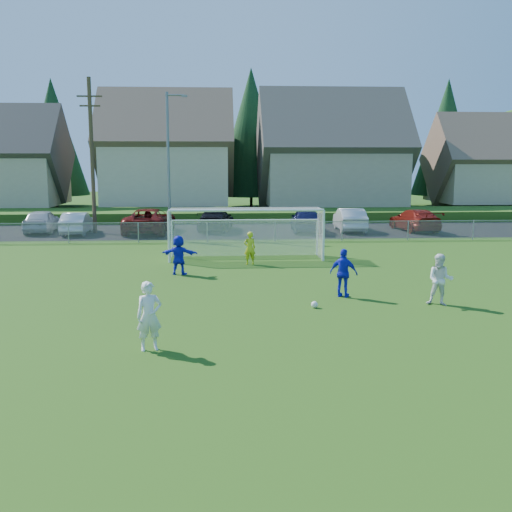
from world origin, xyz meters
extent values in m
plane|color=#193D0C|center=(0.00, 0.00, 0.00)|extent=(160.00, 160.00, 0.00)
plane|color=black|center=(0.00, 27.50, 0.01)|extent=(60.00, 60.00, 0.00)
cube|color=#1E420F|center=(0.00, 35.00, 0.40)|extent=(70.00, 6.00, 0.80)
sphere|color=white|center=(1.78, 5.91, 0.11)|extent=(0.22, 0.22, 0.22)
imported|color=white|center=(-3.09, 1.83, 0.89)|extent=(0.74, 0.59, 1.77)
imported|color=white|center=(5.98, 6.02, 0.86)|extent=(1.03, 0.93, 1.72)
imported|color=#151DCA|center=(3.05, 7.43, 0.86)|extent=(1.08, 0.86, 1.71)
imported|color=#151DCA|center=(-3.00, 12.01, 0.83)|extent=(1.61, 0.81, 1.66)
imported|color=#C8CD18|center=(0.10, 14.24, 0.76)|extent=(0.62, 0.48, 1.52)
imported|color=#ABAFB3|center=(-13.03, 27.39, 0.77)|extent=(2.09, 4.62, 1.54)
imported|color=silver|center=(-10.56, 26.46, 0.70)|extent=(1.71, 4.34, 1.41)
imported|color=#630F0B|center=(-5.86, 26.71, 0.81)|extent=(3.22, 6.08, 1.63)
imported|color=black|center=(-1.53, 27.78, 0.73)|extent=(2.68, 5.28, 1.47)
imported|color=#12163F|center=(4.51, 26.63, 0.80)|extent=(2.19, 4.79, 1.59)
imported|color=silver|center=(7.54, 26.92, 0.78)|extent=(1.87, 4.81, 1.56)
imported|color=maroon|center=(11.98, 26.78, 0.74)|extent=(2.56, 5.27, 1.48)
cylinder|color=white|center=(-3.65, 15.00, 1.22)|extent=(0.12, 0.12, 2.44)
cylinder|color=white|center=(3.65, 15.00, 1.22)|extent=(0.12, 0.12, 2.44)
cylinder|color=white|center=(0.00, 15.00, 2.44)|extent=(7.30, 0.12, 0.12)
cylinder|color=white|center=(-3.65, 16.80, 0.90)|extent=(0.08, 0.08, 1.80)
cylinder|color=white|center=(3.65, 16.80, 0.90)|extent=(0.08, 0.08, 1.80)
cylinder|color=white|center=(0.00, 16.80, 1.80)|extent=(7.30, 0.08, 0.08)
cube|color=silver|center=(0.00, 16.80, 0.90)|extent=(7.30, 0.02, 1.80)
cube|color=silver|center=(-3.65, 15.90, 1.22)|extent=(0.02, 1.80, 2.44)
cube|color=silver|center=(3.65, 15.90, 1.22)|extent=(0.02, 1.80, 2.44)
cube|color=silver|center=(0.00, 15.90, 2.44)|extent=(7.30, 1.80, 0.02)
cube|color=gray|center=(0.00, 22.00, 1.18)|extent=(52.00, 0.03, 0.03)
cube|color=gray|center=(0.00, 22.00, 0.60)|extent=(52.00, 0.02, 1.14)
cylinder|color=gray|center=(0.00, 22.00, 0.60)|extent=(0.06, 0.06, 1.20)
cylinder|color=slate|center=(-4.50, 26.00, 4.50)|extent=(0.18, 0.18, 9.00)
cylinder|color=slate|center=(-4.00, 26.00, 8.80)|extent=(1.20, 0.12, 0.12)
cube|color=slate|center=(-3.40, 26.00, 8.75)|extent=(0.36, 0.18, 0.12)
cylinder|color=#473321|center=(-9.50, 27.00, 5.00)|extent=(0.26, 0.26, 10.00)
cube|color=#473321|center=(-9.50, 27.00, 8.80)|extent=(1.60, 0.10, 0.10)
cube|color=#473321|center=(-9.50, 27.00, 8.20)|extent=(1.30, 0.10, 0.10)
cube|color=tan|center=(-20.00, 42.00, 3.05)|extent=(9.00, 8.00, 4.50)
pyramid|color=#423D38|center=(-20.00, 42.00, 9.71)|extent=(9.90, 8.80, 4.41)
cube|color=#C6B58E|center=(-6.00, 43.00, 3.55)|extent=(11.00, 9.00, 5.50)
pyramid|color=brown|center=(-6.00, 43.00, 11.26)|extent=(12.10, 9.90, 4.96)
cube|color=tan|center=(9.00, 42.00, 3.30)|extent=(12.00, 10.00, 5.00)
pyramid|color=#4C473F|center=(9.00, 42.00, 11.32)|extent=(13.20, 11.00, 5.52)
cube|color=tan|center=(24.00, 43.00, 2.80)|extent=(9.00, 8.00, 4.00)
pyramid|color=brown|center=(24.00, 43.00, 9.21)|extent=(9.90, 8.80, 4.41)
cylinder|color=#382616|center=(-18.00, 50.00, 0.60)|extent=(0.30, 0.30, 1.20)
cone|color=#143819|center=(-18.00, 50.00, 7.05)|extent=(6.76, 6.76, 11.70)
cylinder|color=#382616|center=(-8.00, 51.00, 0.60)|extent=(0.30, 0.30, 1.20)
cone|color=#143819|center=(-8.00, 51.00, 6.60)|extent=(6.24, 6.24, 10.80)
cylinder|color=#382616|center=(2.00, 48.00, 0.60)|extent=(0.30, 0.30, 1.20)
cone|color=#143819|center=(2.00, 48.00, 7.50)|extent=(7.28, 7.28, 12.60)
cylinder|color=#382616|center=(12.00, 50.00, 1.98)|extent=(0.36, 0.36, 3.96)
sphere|color=#2B5B19|center=(12.00, 50.00, 6.82)|extent=(8.36, 8.36, 8.36)
cylinder|color=#382616|center=(22.00, 48.00, 0.60)|extent=(0.30, 0.30, 1.20)
cone|color=#143819|center=(22.00, 48.00, 7.05)|extent=(6.76, 6.76, 11.70)
camera|label=1|loc=(-1.30, -12.95, 4.78)|focal=42.00mm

